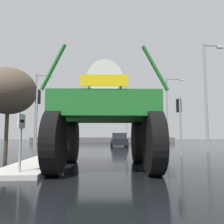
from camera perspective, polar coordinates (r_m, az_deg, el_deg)
ground_plane at (r=19.44m, az=-0.71°, el=-9.45°), size 120.00×120.00×0.00m
median_island at (r=10.65m, az=-17.14°, el=-11.79°), size 1.62×7.47×0.15m
lane_arrow_sign at (r=7.59m, az=-21.53°, el=-4.53°), size 0.07×0.60×1.74m
oversize_sprayer at (r=9.10m, az=-1.78°, el=-0.94°), size 4.08×5.72×4.15m
sedan_ahead at (r=26.49m, az=1.73°, el=-6.94°), size 1.98×4.15×1.52m
traffic_signal_near_left at (r=14.74m, az=-17.91°, el=1.34°), size 0.24×0.54×4.11m
traffic_signal_near_right at (r=15.11m, az=16.27°, el=-0.18°), size 0.24×0.54×3.64m
traffic_signal_far_left at (r=31.82m, az=3.65°, el=-2.64°), size 0.24×0.55×4.10m
streetlight_near_right at (r=18.25m, az=22.43°, el=4.76°), size 1.60×0.24×8.05m
streetlight_far_left at (r=24.46m, az=-18.08°, el=1.38°), size 1.67×0.24×7.52m
streetlight_far_right at (r=27.59m, az=13.76°, el=1.12°), size 2.19×0.24×8.00m
bare_tree_left at (r=19.85m, az=-24.23°, el=4.74°), size 4.30×4.30×6.53m
roadside_barrier at (r=40.51m, az=-2.09°, el=-6.92°), size 25.28×0.24×0.90m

